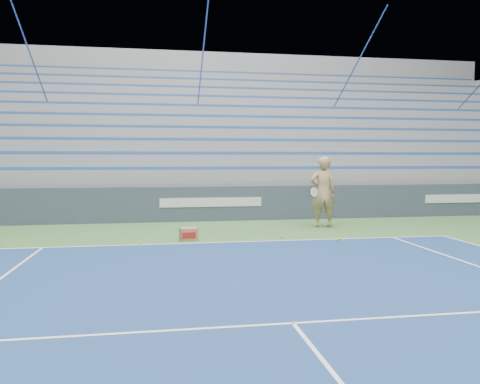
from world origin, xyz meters
The scene contains 9 objects.
sponsor_barrier centered at (0.00, 15.88, 0.55)m, with size 30.00×0.32×1.10m.
bleachers centered at (0.00, 21.60, 2.36)m, with size 31.00×9.15×7.30m.
tennis_player centered at (3.03, 13.96, 1.01)m, with size 1.00×0.90×2.03m.
ball_box centered at (-0.90, 12.34, 0.15)m, with size 0.46×0.38×0.30m.
tennis_ball_0 centered at (2.67, 11.75, 0.03)m, with size 0.07×0.07×0.07m, color #B6CE2A.
tennis_ball_1 centered at (1.42, 12.33, 0.03)m, with size 0.07×0.07×0.07m, color #B6CE2A.
tennis_ball_2 centered at (-2.01, 11.99, 0.03)m, with size 0.07×0.07×0.07m, color #B6CE2A.
tennis_ball_3 centered at (0.86, 11.95, 0.03)m, with size 0.07×0.07×0.07m, color #B6CE2A.
tennis_ball_4 centered at (2.58, 11.65, 0.03)m, with size 0.07×0.07×0.07m, color #B6CE2A.
Camera 1 is at (-1.50, 1.18, 1.94)m, focal length 35.00 mm.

